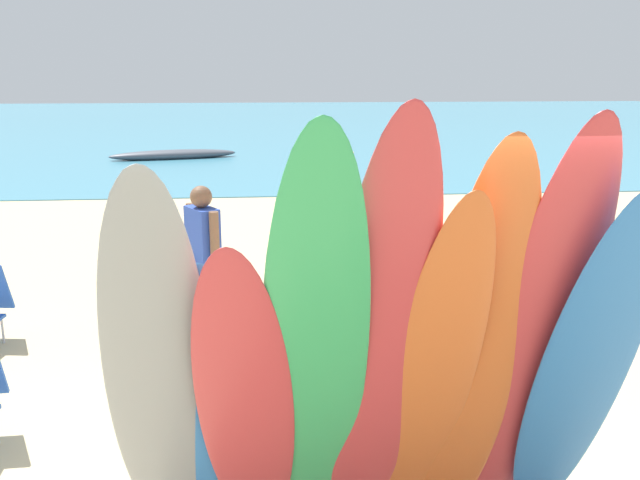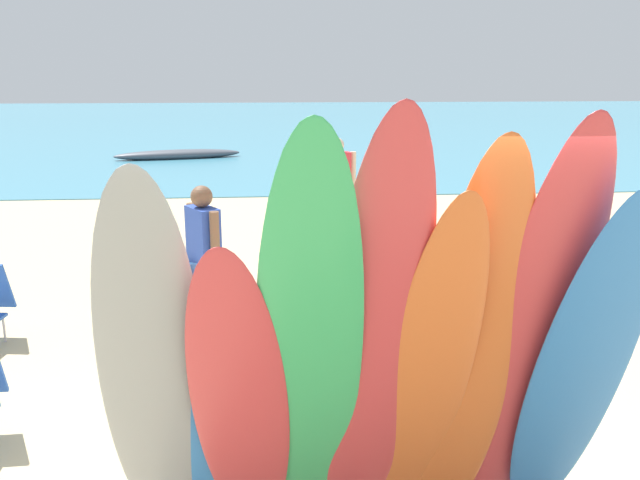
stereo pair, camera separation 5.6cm
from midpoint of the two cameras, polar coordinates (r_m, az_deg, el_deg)
name	(u,v)px [view 2 (the right image)]	position (r m, az deg, el deg)	size (l,w,h in m)	color
ground	(288,175)	(18.19, -2.61, 5.44)	(60.00, 60.00, 0.00)	#D3BC8C
ocean_water	(278,123)	(34.93, -3.43, 9.68)	(60.00, 40.00, 0.02)	teal
surfboard_rack	(347,419)	(4.57, 2.64, -14.70)	(2.71, 0.07, 0.75)	brown
surfboard_grey_0	(154,383)	(3.69, -13.18, -11.51)	(0.54, 0.06, 2.58)	#999EA3
surfboard_blue_1	(204,412)	(3.88, -9.21, -13.95)	(0.54, 0.08, 2.04)	#337AD1
surfboard_red_2	(241,411)	(3.73, -6.18, -14.00)	(0.51, 0.06, 2.23)	#D13D42
surfboard_green_3	(309,369)	(3.49, -0.49, -10.73)	(0.53, 0.06, 2.86)	#38B266
surfboard_red_4	(372,360)	(3.54, 4.85, -9.92)	(0.52, 0.07, 2.86)	#D13D42
surfboard_orange_5	(426,384)	(3.76, 9.28, -11.77)	(0.46, 0.07, 2.47)	orange
surfboard_orange_6	(469,361)	(3.79, 12.71, -9.82)	(0.51, 0.07, 2.66)	orange
surfboard_red_7	(529,351)	(3.87, 17.40, -8.84)	(0.52, 0.07, 2.78)	#D13D42
surfboard_blue_8	(576,380)	(4.01, 20.93, -10.85)	(0.52, 0.06, 2.47)	#337AD1
beachgoer_near_rack	(204,252)	(7.13, -9.41, -0.98)	(0.42, 0.54, 1.63)	brown
beachgoer_photographing	(337,183)	(11.02, 1.54, 4.80)	(0.63, 0.29, 1.70)	beige
distant_boat	(178,155)	(21.75, -11.67, 6.98)	(3.90, 1.49, 0.31)	#4C515B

